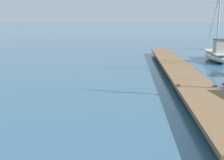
% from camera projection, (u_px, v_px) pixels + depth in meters
% --- Properties ---
extents(floating_dock, '(3.33, 22.61, 0.53)m').
position_uv_depth(floating_dock, '(180.00, 71.00, 17.36)').
color(floating_dock, brown).
rests_on(floating_dock, ground).
extents(fishing_boat_1, '(1.71, 5.44, 5.87)m').
position_uv_depth(fishing_boat_1, '(217.00, 54.00, 23.49)').
color(fishing_boat_1, silver).
rests_on(fishing_boat_1, ground).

